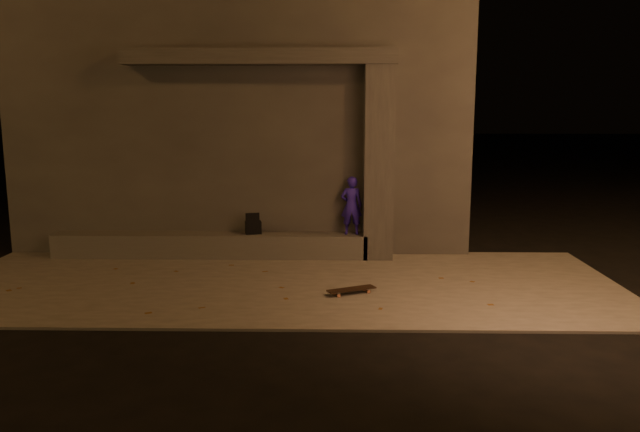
{
  "coord_description": "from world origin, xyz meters",
  "views": [
    {
      "loc": [
        0.84,
        -7.9,
        2.89
      ],
      "look_at": [
        0.64,
        2.0,
        1.15
      ],
      "focal_mm": 35.0,
      "sensor_mm": 36.0,
      "label": 1
    }
  ],
  "objects_px": {
    "skateboarder": "(351,205)",
    "skateboard": "(352,290)",
    "column": "(379,163)",
    "backpack": "(253,226)"
  },
  "relations": [
    {
      "from": "skateboarder",
      "to": "column",
      "type": "bearing_deg",
      "value": 178.28
    },
    {
      "from": "backpack",
      "to": "skateboard",
      "type": "distance_m",
      "value": 3.04
    },
    {
      "from": "skateboarder",
      "to": "skateboard",
      "type": "height_order",
      "value": "skateboarder"
    },
    {
      "from": "column",
      "to": "skateboard",
      "type": "xyz_separation_m",
      "value": [
        -0.56,
        -2.39,
        -1.73
      ]
    },
    {
      "from": "column",
      "to": "backpack",
      "type": "height_order",
      "value": "column"
    },
    {
      "from": "backpack",
      "to": "skateboard",
      "type": "xyz_separation_m",
      "value": [
        1.81,
        -2.39,
        -0.52
      ]
    },
    {
      "from": "column",
      "to": "backpack",
      "type": "bearing_deg",
      "value": 180.0
    },
    {
      "from": "skateboarder",
      "to": "skateboard",
      "type": "distance_m",
      "value": 2.57
    },
    {
      "from": "column",
      "to": "backpack",
      "type": "relative_size",
      "value": 8.64
    },
    {
      "from": "backpack",
      "to": "skateboarder",
      "type": "bearing_deg",
      "value": -14.32
    }
  ]
}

